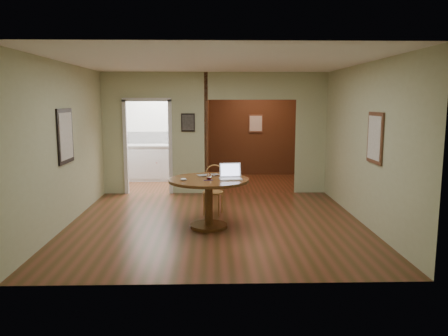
{
  "coord_description": "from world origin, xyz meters",
  "views": [
    {
      "loc": [
        -0.06,
        -7.23,
        2.07
      ],
      "look_at": [
        0.13,
        -0.2,
        0.99
      ],
      "focal_mm": 35.0,
      "sensor_mm": 36.0,
      "label": 1
    }
  ],
  "objects_px": {
    "chair": "(214,187)",
    "closed_laptop": "(209,176)",
    "open_laptop": "(230,175)",
    "dining_table": "(209,191)"
  },
  "relations": [
    {
      "from": "open_laptop",
      "to": "closed_laptop",
      "type": "distance_m",
      "value": 0.41
    },
    {
      "from": "dining_table",
      "to": "closed_laptop",
      "type": "relative_size",
      "value": 3.59
    },
    {
      "from": "closed_laptop",
      "to": "open_laptop",
      "type": "bearing_deg",
      "value": -54.01
    },
    {
      "from": "dining_table",
      "to": "chair",
      "type": "relative_size",
      "value": 1.44
    },
    {
      "from": "chair",
      "to": "closed_laptop",
      "type": "height_order",
      "value": "chair"
    },
    {
      "from": "dining_table",
      "to": "open_laptop",
      "type": "height_order",
      "value": "open_laptop"
    },
    {
      "from": "open_laptop",
      "to": "closed_laptop",
      "type": "height_order",
      "value": "open_laptop"
    },
    {
      "from": "dining_table",
      "to": "closed_laptop",
      "type": "distance_m",
      "value": 0.31
    },
    {
      "from": "chair",
      "to": "open_laptop",
      "type": "bearing_deg",
      "value": -60.24
    },
    {
      "from": "open_laptop",
      "to": "closed_laptop",
      "type": "relative_size",
      "value": 1.05
    }
  ]
}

